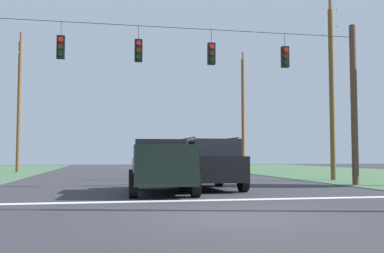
{
  "coord_description": "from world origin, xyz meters",
  "views": [
    {
      "loc": [
        -2.87,
        -9.85,
        1.35
      ],
      "look_at": [
        0.61,
        8.23,
        2.54
      ],
      "focal_mm": 42.26,
      "sensor_mm": 36.0,
      "label": 1
    }
  ],
  "objects": [
    {
      "name": "overhead_signal_span",
      "position": [
        -0.12,
        9.07,
        4.12
      ],
      "size": [
        17.43,
        0.31,
        7.43
      ],
      "color": "#4E3A29",
      "rests_on": "ground"
    },
    {
      "name": "lane_dash_0",
      "position": [
        0.0,
        9.6,
        0.0
      ],
      "size": [
        2.5,
        0.15,
        0.01
      ],
      "primitive_type": "cube",
      "rotation": [
        0.0,
        0.0,
        1.57
      ],
      "color": "white",
      "rests_on": "ground"
    },
    {
      "name": "utility_pole_mid_right",
      "position": [
        9.36,
        12.93,
        5.03
      ],
      "size": [
        0.28,
        1.75,
        10.05
      ],
      "color": "brown",
      "rests_on": "ground"
    },
    {
      "name": "utility_pole_far_right",
      "position": [
        9.19,
        28.67,
        5.16
      ],
      "size": [
        0.29,
        1.85,
        10.68
      ],
      "color": "brown",
      "rests_on": "ground"
    },
    {
      "name": "utility_pole_far_left",
      "position": [
        -9.73,
        28.27,
        5.66
      ],
      "size": [
        0.29,
        1.75,
        11.39
      ],
      "color": "brown",
      "rests_on": "ground"
    },
    {
      "name": "lane_dash_3",
      "position": [
        0.0,
        33.34,
        0.0
      ],
      "size": [
        2.5,
        0.15,
        0.01
      ],
      "primitive_type": "cube",
      "rotation": [
        0.0,
        0.0,
        1.57
      ],
      "color": "white",
      "rests_on": "ground"
    },
    {
      "name": "stop_bar_stripe",
      "position": [
        0.0,
        3.6,
        0.0
      ],
      "size": [
        14.52,
        0.45,
        0.01
      ],
      "primitive_type": "cube",
      "color": "white",
      "rests_on": "ground"
    },
    {
      "name": "lane_dash_4",
      "position": [
        0.0,
        41.04,
        0.0
      ],
      "size": [
        2.5,
        0.15,
        0.01
      ],
      "primitive_type": "cube",
      "rotation": [
        0.0,
        0.0,
        1.57
      ],
      "color": "white",
      "rests_on": "ground"
    },
    {
      "name": "pickup_truck",
      "position": [
        -0.88,
        6.6,
        0.97
      ],
      "size": [
        2.49,
        5.49,
        1.95
      ],
      "color": "black",
      "rests_on": "ground"
    },
    {
      "name": "lane_dash_2",
      "position": [
        0.0,
        23.52,
        0.0
      ],
      "size": [
        2.5,
        0.15,
        0.01
      ],
      "primitive_type": "cube",
      "rotation": [
        0.0,
        0.0,
        1.57
      ],
      "color": "white",
      "rests_on": "ground"
    },
    {
      "name": "ground_plane",
      "position": [
        0.0,
        0.0,
        0.0
      ],
      "size": [
        120.0,
        120.0,
        0.0
      ],
      "primitive_type": "plane",
      "color": "#333338"
    },
    {
      "name": "suv_black",
      "position": [
        1.17,
        7.95,
        1.06
      ],
      "size": [
        2.34,
        4.86,
        2.05
      ],
      "color": "black",
      "rests_on": "ground"
    },
    {
      "name": "lane_dash_1",
      "position": [
        0.0,
        15.97,
        0.0
      ],
      "size": [
        2.5,
        0.15,
        0.01
      ],
      "primitive_type": "cube",
      "rotation": [
        0.0,
        0.0,
        1.57
      ],
      "color": "white",
      "rests_on": "ground"
    },
    {
      "name": "distant_car_crossing_white",
      "position": [
        2.97,
        13.77,
        0.79
      ],
      "size": [
        2.2,
        4.39,
        1.52
      ],
      "color": "silver",
      "rests_on": "ground"
    }
  ]
}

